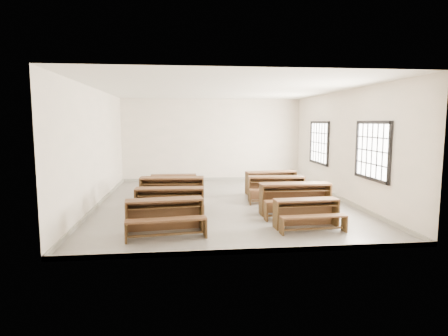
{
  "coord_description": "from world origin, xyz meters",
  "views": [
    {
      "loc": [
        -1.16,
        -10.47,
        2.29
      ],
      "look_at": [
        0.0,
        0.0,
        1.0
      ],
      "focal_mm": 30.0,
      "sensor_mm": 36.0,
      "label": 1
    }
  ],
  "objects": [
    {
      "name": "desk_set_4",
      "position": [
        1.51,
        -2.77,
        0.37
      ],
      "size": [
        1.44,
        0.79,
        0.63
      ],
      "rotation": [
        0.0,
        0.0,
        0.05
      ],
      "color": "brown",
      "rests_on": "ground"
    },
    {
      "name": "desk_set_0",
      "position": [
        -1.55,
        -2.82,
        0.42
      ],
      "size": [
        1.67,
        0.99,
        0.71
      ],
      "rotation": [
        0.0,
        0.0,
        0.11
      ],
      "color": "brown",
      "rests_on": "ground"
    },
    {
      "name": "desk_set_7",
      "position": [
        1.65,
        1.13,
        0.42
      ],
      "size": [
        1.69,
        0.99,
        0.73
      ],
      "rotation": [
        0.0,
        0.0,
        0.1
      ],
      "color": "brown",
      "rests_on": "ground"
    },
    {
      "name": "desk_set_6",
      "position": [
        1.54,
        0.02,
        0.43
      ],
      "size": [
        1.7,
        1.0,
        0.73
      ],
      "rotation": [
        0.0,
        0.0,
        -0.1
      ],
      "color": "brown",
      "rests_on": "ground"
    },
    {
      "name": "desk_set_5",
      "position": [
        1.62,
        -1.59,
        0.46
      ],
      "size": [
        1.76,
        0.92,
        0.79
      ],
      "rotation": [
        0.0,
        0.0,
        -0.01
      ],
      "color": "brown",
      "rests_on": "ground"
    },
    {
      "name": "room",
      "position": [
        0.09,
        0.0,
        2.14
      ],
      "size": [
        8.5,
        8.5,
        3.2
      ],
      "color": "slate",
      "rests_on": "ground"
    },
    {
      "name": "desk_set_2",
      "position": [
        -1.47,
        -0.21,
        0.46
      ],
      "size": [
        1.8,
        1.01,
        0.79
      ],
      "rotation": [
        0.0,
        0.0,
        -0.06
      ],
      "color": "brown",
      "rests_on": "ground"
    },
    {
      "name": "desk_set_3",
      "position": [
        -1.46,
        1.33,
        0.37
      ],
      "size": [
        1.43,
        0.76,
        0.64
      ],
      "rotation": [
        0.0,
        0.0,
        0.01
      ],
      "color": "brown",
      "rests_on": "ground"
    },
    {
      "name": "desk_set_1",
      "position": [
        -1.49,
        -1.61,
        0.43
      ],
      "size": [
        1.66,
        0.9,
        0.73
      ],
      "rotation": [
        0.0,
        0.0,
        -0.04
      ],
      "color": "brown",
      "rests_on": "ground"
    }
  ]
}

